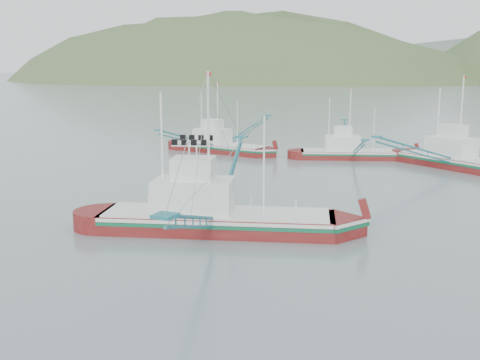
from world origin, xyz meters
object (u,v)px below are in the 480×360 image
at_px(bg_boat_right, 462,148).
at_px(bg_boat_far, 352,144).
at_px(main_boat, 215,198).
at_px(bg_boat_left, 220,141).

bearing_deg(bg_boat_right, bg_boat_far, -157.23).
xyz_separation_m(main_boat, bg_boat_far, (-0.34, 36.56, -0.53)).
relative_size(main_boat, bg_boat_left, 1.18).
height_order(main_boat, bg_boat_right, main_boat).
distance_m(bg_boat_far, bg_boat_right, 13.24).
relative_size(bg_boat_right, bg_boat_left, 1.04).
xyz_separation_m(bg_boat_far, bg_boat_left, (-17.45, -2.17, -0.30)).
bearing_deg(bg_boat_right, bg_boat_left, -148.82).
bearing_deg(bg_boat_right, main_boat, -79.76).
relative_size(bg_boat_far, bg_boat_left, 0.90).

